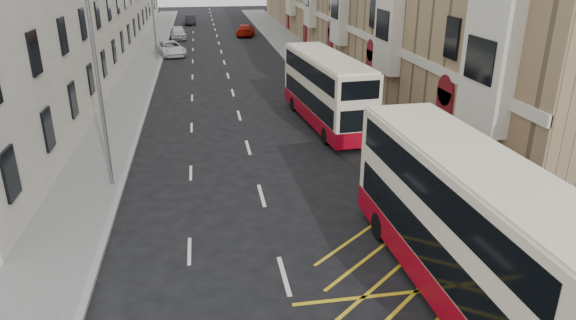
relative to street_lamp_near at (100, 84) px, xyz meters
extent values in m
cube|color=slate|center=(14.35, 18.00, -4.56)|extent=(4.00, 120.00, 0.15)
cube|color=slate|center=(-1.15, 18.00, -4.56)|extent=(3.00, 120.00, 0.15)
cube|color=gray|center=(12.35, 18.00, -4.56)|extent=(0.25, 120.00, 0.15)
cube|color=gray|center=(0.35, 18.00, -4.56)|extent=(0.25, 120.00, 0.15)
cube|color=beige|center=(16.32, 33.50, -0.64)|extent=(0.18, 79.00, 0.50)
cube|color=beige|center=(16.00, -2.00, 2.86)|extent=(0.80, 3.20, 10.00)
cube|color=#600E14|center=(16.30, 2.00, -2.94)|extent=(0.20, 1.60, 3.00)
cube|color=#600E14|center=(16.30, 14.00, -2.94)|extent=(0.20, 1.60, 3.00)
cube|color=#600E14|center=(16.30, 26.00, -2.94)|extent=(0.20, 1.60, 3.00)
cube|color=#600E14|center=(16.30, 38.00, -2.94)|extent=(0.20, 1.60, 3.00)
cube|color=#600E14|center=(16.30, 50.00, -2.94)|extent=(0.20, 1.60, 3.00)
cube|color=black|center=(13.91, -10.10, -3.19)|extent=(0.08, 0.08, 2.60)
cylinder|color=red|center=(12.60, -9.50, -3.99)|extent=(0.06, 0.06, 1.00)
cylinder|color=red|center=(12.60, -6.25, -3.99)|extent=(0.06, 0.06, 1.00)
cylinder|color=red|center=(12.60, -3.00, -3.99)|extent=(0.06, 0.06, 1.00)
cube|color=red|center=(12.60, -6.25, -3.51)|extent=(0.05, 6.50, 0.06)
cube|color=red|center=(12.60, -6.25, -3.94)|extent=(0.05, 6.50, 0.06)
cylinder|color=slate|center=(-0.05, 0.00, -0.49)|extent=(0.16, 0.16, 8.00)
cylinder|color=slate|center=(-0.05, 30.00, -0.49)|extent=(0.16, 0.16, 8.00)
cube|color=#F5EBC3|center=(11.35, -9.83, -2.27)|extent=(2.84, 11.23, 4.01)
cube|color=#960414|center=(11.35, -9.83, -3.82)|extent=(2.87, 11.27, 0.91)
cube|color=black|center=(11.35, -9.83, -2.76)|extent=(2.85, 10.34, 1.12)
cube|color=black|center=(11.35, -9.83, -1.03)|extent=(2.85, 10.34, 1.02)
cube|color=#F5EBC3|center=(11.35, -9.83, -0.23)|extent=(2.72, 10.79, 0.12)
cube|color=black|center=(11.20, -4.26, -2.71)|extent=(2.16, 0.14, 1.32)
cube|color=black|center=(11.20, -4.26, -0.62)|extent=(1.78, 0.13, 0.46)
cylinder|color=black|center=(10.11, -6.28, -4.13)|extent=(0.31, 1.02, 1.02)
cylinder|color=black|center=(12.40, -6.22, -4.13)|extent=(0.31, 1.02, 1.02)
cube|color=#F5EBC3|center=(11.35, 7.23, -2.43)|extent=(3.25, 10.61, 3.75)
cube|color=#960414|center=(11.35, 7.23, -3.88)|extent=(3.28, 10.65, 0.86)
cube|color=black|center=(11.35, 7.23, -2.88)|extent=(3.22, 9.78, 1.05)
cube|color=black|center=(11.35, 7.23, -1.26)|extent=(3.22, 9.78, 0.95)
cube|color=#F5EBC3|center=(11.35, 7.23, -0.51)|extent=(3.12, 10.19, 0.11)
cube|color=black|center=(10.91, 12.41, -2.83)|extent=(2.02, 0.25, 1.24)
cube|color=black|center=(10.91, 12.41, -0.88)|extent=(1.66, 0.22, 0.43)
cube|color=black|center=(11.79, 2.04, -2.83)|extent=(2.02, 0.25, 1.14)
cylinder|color=black|center=(10.00, 10.47, -4.16)|extent=(0.35, 0.97, 0.95)
cylinder|color=black|center=(12.14, 10.65, -4.16)|extent=(0.35, 0.97, 0.95)
cylinder|color=black|center=(10.56, 3.80, -4.16)|extent=(0.35, 0.97, 0.95)
cylinder|color=black|center=(12.70, 3.99, -4.16)|extent=(0.35, 0.97, 0.95)
imported|color=black|center=(13.52, -8.99, -3.63)|extent=(1.04, 0.96, 1.71)
imported|color=silver|center=(1.15, 32.58, -3.92)|extent=(3.64, 5.61, 1.44)
imported|color=#B8BBC1|center=(1.58, 43.91, -3.84)|extent=(2.21, 4.77, 1.58)
imported|color=black|center=(2.96, 58.19, -3.95)|extent=(1.50, 4.19, 1.37)
imported|color=#9C0D02|center=(10.02, 45.30, -3.90)|extent=(2.92, 5.36, 1.47)
camera|label=1|loc=(4.16, -21.68, 4.86)|focal=32.00mm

